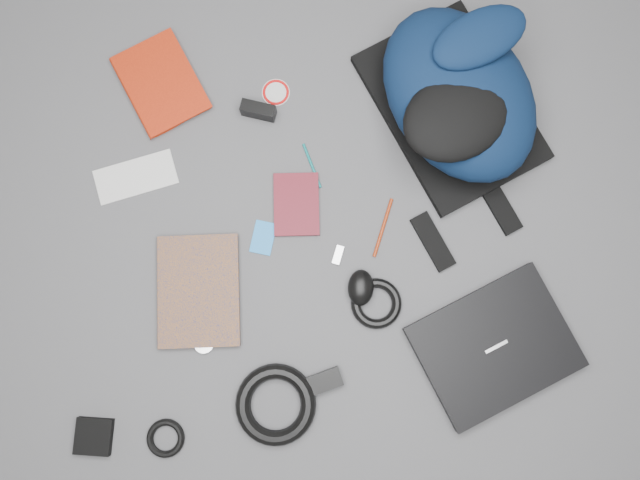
{
  "coord_description": "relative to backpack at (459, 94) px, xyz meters",
  "views": [
    {
      "loc": [
        -0.02,
        -0.2,
        1.6
      ],
      "look_at": [
        0.0,
        0.0,
        0.02
      ],
      "focal_mm": 35.0,
      "sensor_mm": 36.0,
      "label": 1
    }
  ],
  "objects": [
    {
      "name": "envelope",
      "position": [
        -0.84,
        -0.09,
        -0.11
      ],
      "size": [
        0.22,
        0.13,
        0.0
      ],
      "primitive_type": "cube",
      "rotation": [
        0.0,
        0.0,
        0.19
      ],
      "color": "silver",
      "rests_on": "ground"
    },
    {
      "name": "comic_book",
      "position": [
        -0.81,
        -0.4,
        -0.1
      ],
      "size": [
        0.23,
        0.3,
        0.02
      ],
      "primitive_type": "imported",
      "rotation": [
        0.0,
        0.0,
        -0.07
      ],
      "color": "#BE680D",
      "rests_on": "ground"
    },
    {
      "name": "id_badge",
      "position": [
        -0.53,
        -0.29,
        -0.11
      ],
      "size": [
        0.08,
        0.1,
        0.0
      ],
      "primitive_type": "cube",
      "rotation": [
        0.0,
        0.0,
        -0.32
      ],
      "color": "blue",
      "rests_on": "ground"
    },
    {
      "name": "compact_camera",
      "position": [
        -0.51,
        0.04,
        -0.09
      ],
      "size": [
        0.1,
        0.06,
        0.05
      ],
      "primitive_type": "cube",
      "rotation": [
        0.0,
        0.0,
        -0.34
      ],
      "color": "black",
      "rests_on": "ground"
    },
    {
      "name": "dvd_case",
      "position": [
        -0.43,
        -0.21,
        -0.1
      ],
      "size": [
        0.13,
        0.17,
        0.01
      ],
      "primitive_type": "cube",
      "rotation": [
        0.0,
        0.0,
        -0.08
      ],
      "color": "#4B0E16",
      "rests_on": "ground"
    },
    {
      "name": "headphone_right",
      "position": [
        -0.65,
        -0.42,
        -0.11
      ],
      "size": [
        0.05,
        0.05,
        0.01
      ],
      "primitive_type": "cylinder",
      "rotation": [
        0.0,
        0.0,
        0.2
      ],
      "color": "#AFAFB1",
      "rests_on": "ground"
    },
    {
      "name": "power_cord_coil",
      "position": [
        -0.53,
        -0.71,
        -0.09
      ],
      "size": [
        0.22,
        0.22,
        0.04
      ],
      "primitive_type": "torus",
      "rotation": [
        0.0,
        0.0,
        -0.11
      ],
      "color": "black",
      "rests_on": "ground"
    },
    {
      "name": "usb_black",
      "position": [
        -0.43,
        -0.24,
        -0.11
      ],
      "size": [
        0.03,
        0.06,
        0.01
      ],
      "primitive_type": "cube",
      "rotation": [
        0.0,
        0.0,
        0.19
      ],
      "color": "black",
      "rests_on": "ground"
    },
    {
      "name": "usb_silver",
      "position": [
        -0.34,
        -0.36,
        -0.11
      ],
      "size": [
        0.04,
        0.05,
        0.01
      ],
      "primitive_type": "cube",
      "rotation": [
        0.0,
        0.0,
        -0.4
      ],
      "color": "silver",
      "rests_on": "ground"
    },
    {
      "name": "laptop",
      "position": [
        0.02,
        -0.63,
        -0.09
      ],
      "size": [
        0.45,
        0.4,
        0.04
      ],
      "primitive_type": "cube",
      "rotation": [
        0.0,
        0.0,
        0.36
      ],
      "color": "black",
      "rests_on": "ground"
    },
    {
      "name": "ground",
      "position": [
        -0.38,
        -0.31,
        -0.11
      ],
      "size": [
        4.0,
        4.0,
        0.0
      ],
      "primitive_type": "plane",
      "color": "#4F4F51",
      "rests_on": "ground"
    },
    {
      "name": "sticker_disc",
      "position": [
        -0.46,
        0.1,
        -0.11
      ],
      "size": [
        0.1,
        0.1,
        0.0
      ],
      "primitive_type": "cylinder",
      "rotation": [
        0.0,
        0.0,
        0.35
      ],
      "color": "silver",
      "rests_on": "ground"
    },
    {
      "name": "earbud_coil",
      "position": [
        -0.81,
        -0.76,
        -0.1
      ],
      "size": [
        0.12,
        0.12,
        0.02
      ],
      "primitive_type": "torus",
      "rotation": [
        0.0,
        0.0,
        -0.35
      ],
      "color": "black",
      "rests_on": "ground"
    },
    {
      "name": "cable_coil",
      "position": [
        -0.26,
        -0.49,
        -0.1
      ],
      "size": [
        0.17,
        0.17,
        0.03
      ],
      "primitive_type": "torus",
      "rotation": [
        0.0,
        0.0,
        -0.37
      ],
      "color": "black",
      "rests_on": "ground"
    },
    {
      "name": "pouch",
      "position": [
        -0.99,
        -0.74,
        -0.1
      ],
      "size": [
        0.1,
        0.1,
        0.02
      ],
      "primitive_type": "cube",
      "rotation": [
        0.0,
        0.0,
        -0.18
      ],
      "color": "black",
      "rests_on": "ground"
    },
    {
      "name": "mouse",
      "position": [
        -0.29,
        -0.45,
        -0.09
      ],
      "size": [
        0.08,
        0.1,
        0.05
      ],
      "primitive_type": "ellipsoid",
      "rotation": [
        0.0,
        0.0,
        -0.17
      ],
      "color": "black",
      "rests_on": "ground"
    },
    {
      "name": "pen_teal",
      "position": [
        -0.38,
        -0.11,
        -0.11
      ],
      "size": [
        0.04,
        0.12,
        0.01
      ],
      "primitive_type": "cylinder",
      "rotation": [
        1.57,
        0.0,
        0.26
      ],
      "color": "#0B6666",
      "rests_on": "ground"
    },
    {
      "name": "textbook_red",
      "position": [
        -0.84,
        0.11,
        -0.1
      ],
      "size": [
        0.26,
        0.3,
        0.03
      ],
      "primitive_type": "imported",
      "rotation": [
        0.0,
        0.0,
        0.39
      ],
      "color": "#941B08",
      "rests_on": "ground"
    },
    {
      "name": "backpack",
      "position": [
        0.0,
        0.0,
        0.0
      ],
      "size": [
        0.54,
        0.63,
        0.22
      ],
      "primitive_type": null,
      "rotation": [
        0.0,
        0.0,
        0.39
      ],
      "color": "black",
      "rests_on": "ground"
    },
    {
      "name": "headphone_left",
      "position": [
        -0.7,
        -0.54,
        -0.1
      ],
      "size": [
        0.06,
        0.06,
        0.01
      ],
      "primitive_type": "cylinder",
      "rotation": [
        0.0,
        0.0,
        -0.11
      ],
      "color": "silver",
      "rests_on": "ground"
    },
    {
      "name": "pen_red",
      "position": [
        -0.22,
        -0.3,
        -0.11
      ],
      "size": [
        0.07,
        0.15,
        0.01
      ],
      "primitive_type": "cylinder",
      "rotation": [
        1.57,
        0.0,
        -0.41
      ],
      "color": "maroon",
      "rests_on": "ground"
    },
    {
      "name": "power_brick",
      "position": [
        -0.42,
        -0.67,
        -0.1
      ],
      "size": [
        0.12,
        0.07,
        0.03
      ],
      "primitive_type": "cube",
      "rotation": [
        0.0,
        0.0,
        0.24
      ],
      "color": "black",
      "rests_on": "ground"
    }
  ]
}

